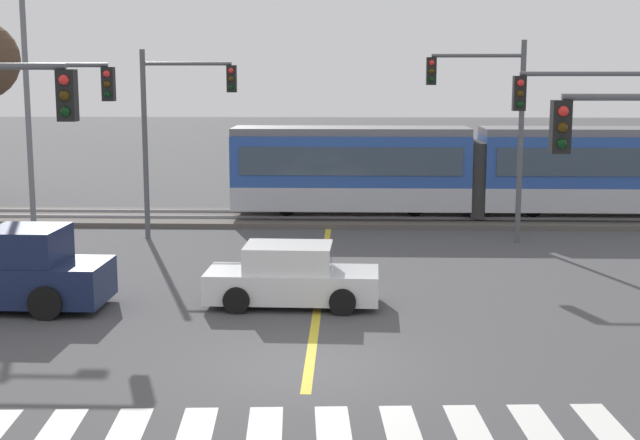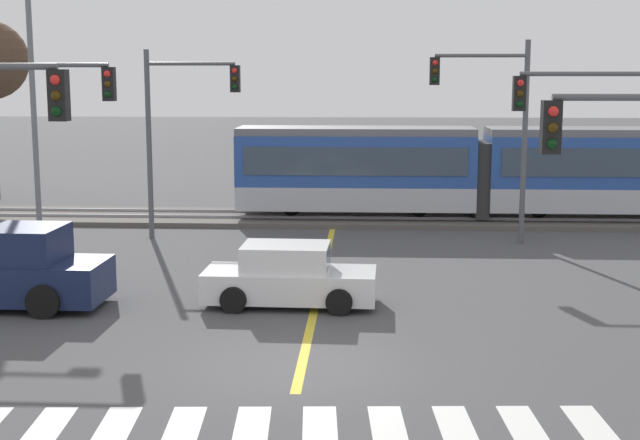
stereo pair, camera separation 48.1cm
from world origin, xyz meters
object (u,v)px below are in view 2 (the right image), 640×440
at_px(street_lamp_west, 36,77).
at_px(traffic_light_far_right, 495,113).
at_px(pickup_truck, 1,273).
at_px(traffic_light_far_left, 178,117).
at_px(light_rail_tram, 480,169).
at_px(sedan_crossing, 289,277).
at_px(traffic_light_mid_left, 16,127).
at_px(traffic_light_mid_right, 617,136).

bearing_deg(street_lamp_west, traffic_light_far_right, -5.74).
distance_m(pickup_truck, traffic_light_far_left, 10.20).
bearing_deg(light_rail_tram, sedan_crossing, -115.80).
relative_size(traffic_light_far_left, traffic_light_mid_left, 1.01).
bearing_deg(pickup_truck, light_rail_tram, 45.18).
distance_m(traffic_light_far_right, traffic_light_mid_left, 14.95).
bearing_deg(traffic_light_far_left, traffic_light_mid_left, -115.77).
bearing_deg(sedan_crossing, street_lamp_west, 134.37).
bearing_deg(pickup_truck, sedan_crossing, 4.01).
bearing_deg(sedan_crossing, traffic_light_mid_right, 14.66).
relative_size(light_rail_tram, traffic_light_far_left, 2.88).
bearing_deg(light_rail_tram, traffic_light_far_left, -159.65).
relative_size(traffic_light_far_right, traffic_light_mid_left, 1.05).
bearing_deg(traffic_light_mid_left, pickup_truck, -78.52).
bearing_deg(pickup_truck, traffic_light_far_right, 34.33).
height_order(light_rail_tram, traffic_light_far_right, traffic_light_far_right).
bearing_deg(light_rail_tram, traffic_light_mid_right, -78.51).
bearing_deg(traffic_light_mid_left, traffic_light_mid_right, -0.94).
xyz_separation_m(traffic_light_mid_right, traffic_light_far_right, (-2.28, 6.27, 0.31)).
bearing_deg(pickup_truck, traffic_light_mid_right, 9.88).
height_order(sedan_crossing, pickup_truck, pickup_truck).
height_order(traffic_light_mid_right, traffic_light_far_right, traffic_light_far_right).
xyz_separation_m(pickup_truck, traffic_light_mid_left, (-0.60, 2.94, 3.36)).
bearing_deg(traffic_light_far_right, traffic_light_mid_left, -156.32).
xyz_separation_m(sedan_crossing, traffic_light_far_left, (-4.54, 8.82, 3.48)).
bearing_deg(traffic_light_mid_right, light_rail_tram, 101.49).
xyz_separation_m(traffic_light_mid_left, street_lamp_west, (-2.21, 7.60, 1.31)).
relative_size(traffic_light_far_right, traffic_light_far_left, 1.04).
bearing_deg(pickup_truck, traffic_light_far_left, 75.08).
bearing_deg(street_lamp_west, traffic_light_mid_left, -73.79).
height_order(pickup_truck, traffic_light_far_left, traffic_light_far_left).
height_order(pickup_truck, traffic_light_far_right, traffic_light_far_right).
bearing_deg(traffic_light_far_left, traffic_light_far_right, -2.02).
distance_m(light_rail_tram, traffic_light_mid_right, 11.02).
height_order(traffic_light_mid_right, traffic_light_far_left, traffic_light_far_left).
bearing_deg(traffic_light_far_left, pickup_truck, -104.92).
bearing_deg(traffic_light_mid_right, sedan_crossing, -165.34).
height_order(traffic_light_far_right, street_lamp_west, street_lamp_west).
distance_m(sedan_crossing, street_lamp_west, 14.85).
relative_size(traffic_light_mid_right, traffic_light_far_left, 0.94).
distance_m(traffic_light_far_left, street_lamp_west, 5.59).
distance_m(sedan_crossing, traffic_light_far_left, 10.52).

